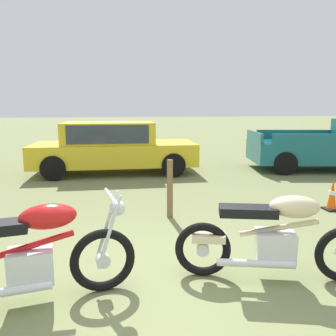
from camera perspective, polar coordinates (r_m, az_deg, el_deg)
The scene contains 6 objects.
ground_plane at distance 3.74m, azimuth -2.47°, elevation -19.28°, with size 120.00×120.00×0.00m, color olive.
motorcycle_red at distance 3.48m, azimuth -22.25°, elevation -13.53°, with size 2.02×0.74×1.02m.
motorcycle_cream at distance 3.84m, azimuth 17.81°, elevation -11.07°, with size 2.06×0.86×1.02m.
car_yellow at distance 9.61m, azimuth -9.43°, elevation 3.91°, with size 4.54×2.00×1.43m.
traffic_cone at distance 6.78m, azimuth 26.07°, elevation -4.21°, with size 0.25×0.25×0.59m.
fence_post_wooden at distance 5.64m, azimuth 0.32°, elevation -3.56°, with size 0.10×0.10×0.99m, color brown.
Camera 1 is at (-0.42, -3.23, 1.85)m, focal length 35.96 mm.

